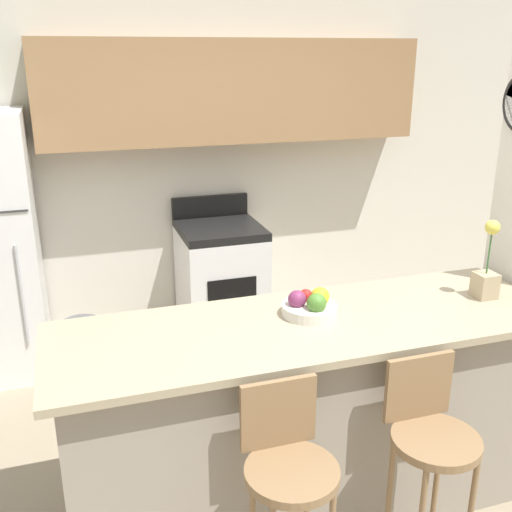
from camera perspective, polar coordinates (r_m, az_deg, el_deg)
name	(u,v)px	position (r m, az deg, el deg)	size (l,w,h in m)	color
ground_plane	(305,504)	(3.24, 4.67, -22.45)	(14.00, 14.00, 0.00)	gray
wall_back	(212,136)	(4.61, -4.23, 11.32)	(5.60, 0.38, 2.55)	silver
counter_bar	(308,417)	(2.93, 4.94, -15.04)	(2.32, 0.73, 1.00)	gray
stove_range	(221,282)	(4.61, -3.36, -2.45)	(0.60, 0.65, 1.07)	white
bar_stool_left	(288,473)	(2.35, 3.06, -19.95)	(0.35, 0.35, 0.99)	olive
bar_stool_right	(430,442)	(2.59, 16.21, -16.64)	(0.35, 0.35, 0.99)	olive
orchid_vase	(487,273)	(3.09, 21.15, -1.54)	(0.10, 0.10, 0.39)	tan
fruit_bowl	(310,305)	(2.74, 5.17, -4.71)	(0.25, 0.25, 0.12)	silver
trash_bin	(83,347)	(4.37, -16.14, -8.33)	(0.28, 0.28, 0.38)	#59595B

